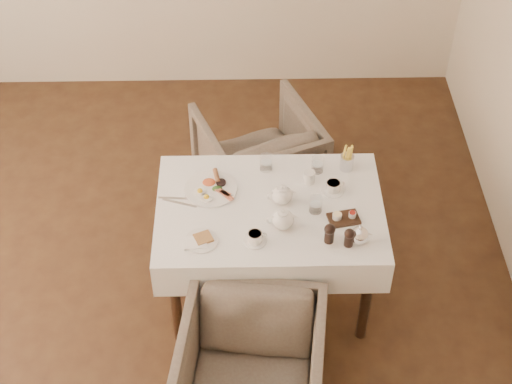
{
  "coord_description": "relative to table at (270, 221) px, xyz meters",
  "views": [
    {
      "loc": [
        0.56,
        -2.83,
        3.88
      ],
      "look_at": [
        0.62,
        0.31,
        0.82
      ],
      "focal_mm": 55.0,
      "sensor_mm": 36.0,
      "label": 1
    }
  ],
  "objects": [
    {
      "name": "fries_cup",
      "position": [
        0.46,
        0.31,
        0.19
      ],
      "size": [
        0.08,
        0.08,
        0.17
      ],
      "rotation": [
        0.0,
        0.0,
        -0.25
      ],
      "color": "silver",
      "rests_on": "table"
    },
    {
      "name": "cutlery_fork",
      "position": [
        -0.54,
        0.08,
        0.12
      ],
      "size": [
        0.19,
        0.03,
        0.0
      ],
      "primitive_type": "cube",
      "rotation": [
        0.0,
        0.0,
        1.49
      ],
      "color": "silver",
      "rests_on": "table"
    },
    {
      "name": "teacup_far",
      "position": [
        0.36,
        0.12,
        0.15
      ],
      "size": [
        0.13,
        0.13,
        0.06
      ],
      "rotation": [
        0.0,
        0.0,
        0.25
      ],
      "color": "white",
      "rests_on": "table"
    },
    {
      "name": "silver_pot",
      "position": [
        0.47,
        -0.28,
        0.18
      ],
      "size": [
        0.12,
        0.1,
        0.13
      ],
      "primitive_type": null,
      "rotation": [
        0.0,
        0.0,
        0.0
      ],
      "color": "white",
      "rests_on": "table"
    },
    {
      "name": "table",
      "position": [
        0.0,
        0.0,
        0.0
      ],
      "size": [
        1.28,
        0.88,
        0.75
      ],
      "color": "black",
      "rests_on": "ground"
    },
    {
      "name": "glass_left",
      "position": [
        -0.01,
        0.31,
        0.17
      ],
      "size": [
        0.1,
        0.1,
        0.1
      ],
      "primitive_type": "cylinder",
      "rotation": [
        0.0,
        0.0,
        -0.43
      ],
      "color": "silver",
      "rests_on": "table"
    },
    {
      "name": "pepper_mill_right",
      "position": [
        0.41,
        -0.29,
        0.17
      ],
      "size": [
        0.07,
        0.07,
        0.12
      ],
      "primitive_type": null,
      "rotation": [
        0.0,
        0.0,
        -0.2
      ],
      "color": "black",
      "rests_on": "table"
    },
    {
      "name": "glass_mid",
      "position": [
        0.25,
        -0.04,
        0.17
      ],
      "size": [
        0.09,
        0.09,
        0.1
      ],
      "primitive_type": "cylinder",
      "rotation": [
        0.0,
        0.0,
        -0.24
      ],
      "color": "silver",
      "rests_on": "table"
    },
    {
      "name": "teapot_front",
      "position": [
        0.06,
        -0.16,
        0.18
      ],
      "size": [
        0.18,
        0.15,
        0.13
      ],
      "primitive_type": null,
      "rotation": [
        0.0,
        0.0,
        0.11
      ],
      "color": "white",
      "rests_on": "table"
    },
    {
      "name": "teacup_near",
      "position": [
        -0.09,
        -0.26,
        0.14
      ],
      "size": [
        0.13,
        0.13,
        0.06
      ],
      "rotation": [
        0.0,
        0.0,
        0.18
      ],
      "color": "white",
      "rests_on": "table"
    },
    {
      "name": "armchair_far",
      "position": [
        -0.04,
        0.89,
        -0.3
      ],
      "size": [
        0.95,
        0.97,
        0.68
      ],
      "primitive_type": "imported",
      "rotation": [
        0.0,
        0.0,
        3.53
      ],
      "color": "brown",
      "rests_on": "ground"
    },
    {
      "name": "breakfast_plate",
      "position": [
        -0.33,
        0.15,
        0.13
      ],
      "size": [
        0.3,
        0.3,
        0.04
      ],
      "rotation": [
        0.0,
        0.0,
        -0.25
      ],
      "color": "white",
      "rests_on": "table"
    },
    {
      "name": "pepper_mill_left",
      "position": [
        0.31,
        -0.27,
        0.18
      ],
      "size": [
        0.08,
        0.08,
        0.12
      ],
      "primitive_type": null,
      "rotation": [
        0.0,
        0.0,
        -0.37
      ],
      "color": "black",
      "rests_on": "table"
    },
    {
      "name": "creamer",
      "position": [
        0.23,
        0.19,
        0.16
      ],
      "size": [
        0.08,
        0.08,
        0.08
      ],
      "primitive_type": "cylinder",
      "rotation": [
        0.0,
        0.0,
        0.34
      ],
      "color": "white",
      "rests_on": "table"
    },
    {
      "name": "armchair_near",
      "position": [
        -0.12,
        -0.79,
        -0.3
      ],
      "size": [
        0.82,
        0.84,
        0.68
      ],
      "primitive_type": "imported",
      "rotation": [
        0.0,
        0.0,
        -0.13
      ],
      "color": "brown",
      "rests_on": "ground"
    },
    {
      "name": "cutlery_knife",
      "position": [
        -0.51,
        0.04,
        0.12
      ],
      "size": [
        0.2,
        0.08,
        0.0
      ],
      "primitive_type": "cube",
      "rotation": [
        0.0,
        0.0,
        1.24
      ],
      "color": "silver",
      "rests_on": "table"
    },
    {
      "name": "teapot_centre",
      "position": [
        0.07,
        0.03,
        0.18
      ],
      "size": [
        0.18,
        0.15,
        0.13
      ],
      "primitive_type": null,
      "rotation": [
        0.0,
        0.0,
        0.15
      ],
      "color": "white",
      "rests_on": "table"
    },
    {
      "name": "glass_right",
      "position": [
        0.29,
        0.29,
        0.17
      ],
      "size": [
        0.09,
        0.09,
        0.1
      ],
      "primitive_type": "cylinder",
      "rotation": [
        0.0,
        0.0,
        -0.29
      ],
      "color": "silver",
      "rests_on": "table"
    },
    {
      "name": "condiment_board",
      "position": [
        0.4,
        -0.11,
        0.13
      ],
      "size": [
        0.19,
        0.15,
        0.04
      ],
      "rotation": [
        0.0,
        0.0,
        0.21
      ],
      "color": "black",
      "rests_on": "table"
    },
    {
      "name": "side_plate",
      "position": [
        -0.38,
        -0.26,
        0.12
      ],
      "size": [
        0.18,
        0.18,
        0.02
      ],
      "rotation": [
        0.0,
        0.0,
        0.2
      ],
      "color": "white",
      "rests_on": "table"
    }
  ]
}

